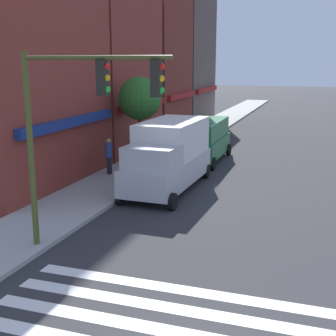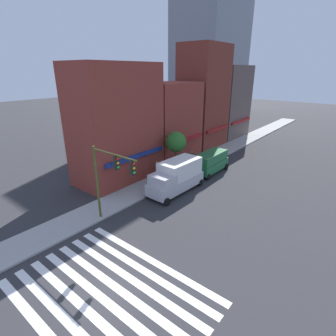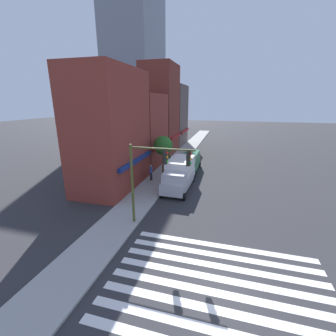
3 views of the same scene
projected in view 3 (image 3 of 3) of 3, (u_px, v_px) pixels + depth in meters
ground_plane at (218, 286)px, 11.00m from camera, size 200.00×200.00×0.00m
sidewalk_left at (85, 257)px, 12.90m from camera, size 120.00×3.00×0.15m
crosswalk_stripes at (218, 286)px, 11.00m from camera, size 6.99×10.80×0.01m
storefront_row at (152, 120)px, 33.76m from camera, size 33.13×5.30×14.47m
tower_distant at (135, 58)px, 65.89m from camera, size 18.98×13.02×41.79m
traffic_signal at (154, 169)px, 15.06m from camera, size 0.32×4.49×5.94m
box_truck_silver at (179, 174)px, 22.93m from camera, size 6.26×2.42×3.04m
van_green at (190, 161)px, 28.95m from camera, size 5.03×2.22×2.34m
pedestrian_green_top at (170, 160)px, 30.11m from camera, size 0.32×0.32×1.77m
pedestrian_blue_shirt at (151, 172)px, 25.14m from camera, size 0.32×0.32×1.77m
street_tree at (163, 146)px, 26.35m from camera, size 2.25×2.25×4.70m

